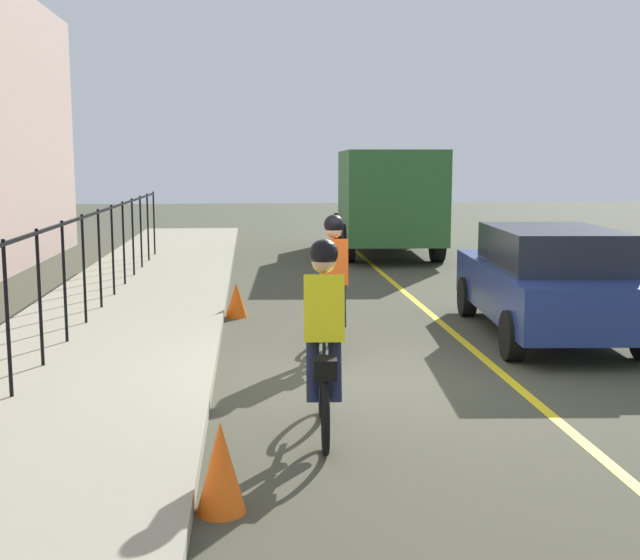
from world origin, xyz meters
TOP-DOWN VIEW (x-y plane):
  - ground_plane at (0.00, 0.00)m, footprint 80.00×80.00m
  - lane_line_centre at (0.00, -1.60)m, footprint 36.00×0.12m
  - sidewalk at (0.00, 3.40)m, footprint 40.00×3.20m
  - iron_fence at (1.00, 3.80)m, footprint 21.67×0.04m
  - cyclist_lead at (1.32, 0.29)m, footprint 1.71×0.38m
  - cyclist_follow at (-1.97, 0.72)m, footprint 1.71×0.38m
  - patrol_sedan at (2.09, -2.89)m, footprint 4.52×2.18m
  - box_truck_background at (12.75, -2.31)m, footprint 6.83×2.84m
  - traffic_cone_near at (3.94, 1.60)m, footprint 0.36×0.36m
  - traffic_cone_far at (-3.52, 1.60)m, footprint 0.36×0.36m

SIDE VIEW (x-z plane):
  - ground_plane at x=0.00m, z-range 0.00..0.00m
  - lane_line_centre at x=0.00m, z-range 0.00..0.01m
  - sidewalk at x=0.00m, z-range 0.00..0.15m
  - traffic_cone_near at x=3.94m, z-range 0.00..0.57m
  - traffic_cone_far at x=-3.52m, z-range 0.00..0.68m
  - patrol_sedan at x=2.09m, z-range 0.03..1.61m
  - cyclist_lead at x=1.32m, z-range 0.00..1.82m
  - cyclist_follow at x=-1.97m, z-range 0.00..1.82m
  - iron_fence at x=1.00m, z-range 0.47..2.07m
  - box_truck_background at x=12.75m, z-range 0.16..2.94m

